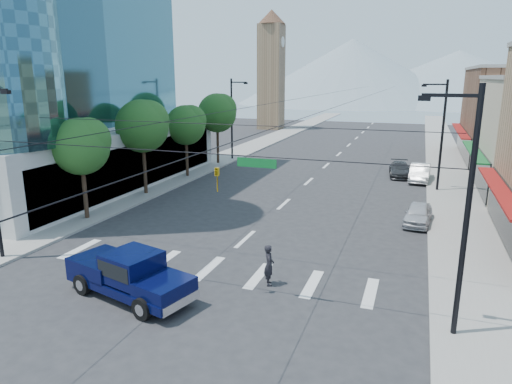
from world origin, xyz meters
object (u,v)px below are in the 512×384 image
pickup_truck (129,273)px  pedestrian (269,265)px  parked_car_far (400,169)px  parked_car_near (418,214)px  parked_car_mid (420,173)px

pickup_truck → pedestrian: (5.25, 3.11, -0.12)m
pedestrian → parked_car_far: pedestrian is taller
pedestrian → parked_car_far: size_ratio=0.41×
parked_car_near → parked_car_far: bearing=102.1°
pickup_truck → parked_car_near: 18.65m
pedestrian → parked_car_mid: (6.25, 24.75, -0.18)m
parked_car_near → parked_car_mid: 13.19m
pedestrian → parked_car_near: (6.25, 11.57, -0.28)m
parked_car_near → parked_car_mid: bearing=95.1°
pickup_truck → parked_car_mid: 30.14m
pickup_truck → pedestrian: pickup_truck is taller
pickup_truck → parked_car_mid: (11.51, 27.86, -0.30)m
pedestrian → parked_car_mid: bearing=-38.7°
pedestrian → parked_car_far: 26.60m
parked_car_far → pickup_truck: bearing=-113.3°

